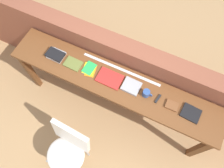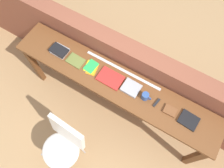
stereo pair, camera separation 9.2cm
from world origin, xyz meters
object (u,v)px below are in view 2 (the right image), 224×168
object	(u,v)px
chair_white_moulded	(63,144)
book_stack_leftmost	(59,51)
magazine_cycling	(76,61)
multitool_folded	(157,103)
book_open_centre	(110,78)
leather_journal_brown	(170,111)
mug	(145,96)
pamphlet_pile_colourful	(91,67)
book_repair_rightmost	(189,120)

from	to	relation	value
chair_white_moulded	book_stack_leftmost	world-z (taller)	book_stack_leftmost
magazine_cycling	multitool_folded	size ratio (longest dim) A/B	1.81
chair_white_moulded	book_open_centre	bearing A→B (deg)	81.93
book_open_centre	leather_journal_brown	world-z (taller)	leather_journal_brown
multitool_folded	leather_journal_brown	size ratio (longest dim) A/B	0.85
mug	multitool_folded	distance (m)	0.14
pamphlet_pile_colourful	book_open_centre	xyz separation A→B (m)	(0.26, -0.01, 0.00)
leather_journal_brown	pamphlet_pile_colourful	bearing A→B (deg)	178.10
book_open_centre	book_repair_rightmost	size ratio (longest dim) A/B	1.47
chair_white_moulded	pamphlet_pile_colourful	size ratio (longest dim) A/B	4.66
book_stack_leftmost	book_open_centre	world-z (taller)	book_stack_leftmost
book_open_centre	leather_journal_brown	size ratio (longest dim) A/B	2.15
leather_journal_brown	book_repair_rightmost	world-z (taller)	leather_journal_brown
book_stack_leftmost	mug	bearing A→B (deg)	-0.07
multitool_folded	book_stack_leftmost	bearing A→B (deg)	-179.51
chair_white_moulded	book_repair_rightmost	xyz separation A→B (m)	(1.05, 0.84, 0.36)
book_stack_leftmost	multitool_folded	size ratio (longest dim) A/B	1.92
chair_white_moulded	book_repair_rightmost	world-z (taller)	book_repair_rightmost
book_stack_leftmost	pamphlet_pile_colourful	bearing A→B (deg)	1.97
mug	book_open_centre	bearing A→B (deg)	179.04
multitool_folded	pamphlet_pile_colourful	bearing A→B (deg)	179.72
pamphlet_pile_colourful	magazine_cycling	bearing A→B (deg)	-173.41
book_stack_leftmost	magazine_cycling	xyz separation A→B (m)	(0.23, -0.01, -0.02)
leather_journal_brown	multitool_folded	bearing A→B (deg)	175.75
multitool_folded	leather_journal_brown	world-z (taller)	leather_journal_brown
chair_white_moulded	mug	distance (m)	1.08
pamphlet_pile_colourful	book_open_centre	world-z (taller)	book_open_centre
book_stack_leftmost	leather_journal_brown	xyz separation A→B (m)	(1.42, 0.00, -0.01)
pamphlet_pile_colourful	mug	xyz separation A→B (m)	(0.70, -0.02, 0.04)
multitool_folded	book_repair_rightmost	bearing A→B (deg)	-0.44
multitool_folded	leather_journal_brown	bearing A→B (deg)	-3.08
book_stack_leftmost	book_repair_rightmost	bearing A→B (deg)	0.28
chair_white_moulded	book_stack_leftmost	size ratio (longest dim) A/B	4.23
magazine_cycling	book_repair_rightmost	bearing A→B (deg)	2.60
magazine_cycling	book_repair_rightmost	distance (m)	1.39
book_repair_rightmost	mug	bearing A→B (deg)	-175.10
magazine_cycling	book_open_centre	size ratio (longest dim) A/B	0.71
book_open_centre	leather_journal_brown	distance (m)	0.73
pamphlet_pile_colourful	multitool_folded	world-z (taller)	multitool_folded
mug	book_repair_rightmost	world-z (taller)	mug
book_open_centre	multitool_folded	size ratio (longest dim) A/B	2.55
book_stack_leftmost	book_repair_rightmost	distance (m)	1.63
pamphlet_pile_colourful	multitool_folded	bearing A→B (deg)	-0.28
pamphlet_pile_colourful	book_open_centre	size ratio (longest dim) A/B	0.68
chair_white_moulded	mug	bearing A→B (deg)	56.36
pamphlet_pile_colourful	multitool_folded	size ratio (longest dim) A/B	1.74
book_repair_rightmost	pamphlet_pile_colourful	bearing A→B (deg)	-176.51
chair_white_moulded	leather_journal_brown	xyz separation A→B (m)	(0.85, 0.84, 0.37)
magazine_cycling	mug	distance (m)	0.90
chair_white_moulded	book_open_centre	size ratio (longest dim) A/B	3.18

